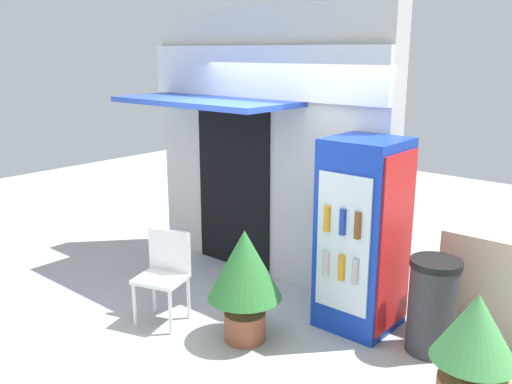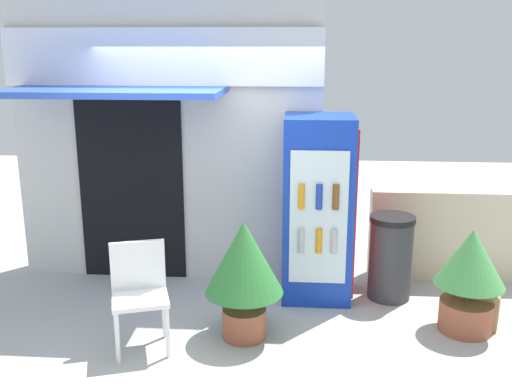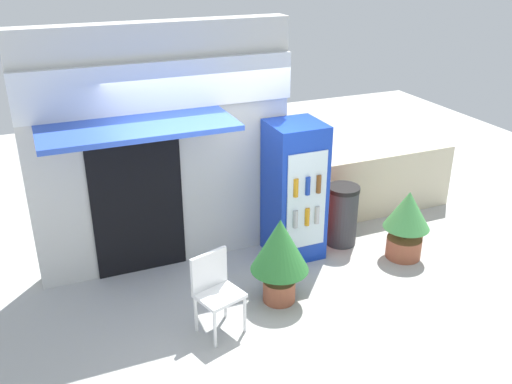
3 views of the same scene
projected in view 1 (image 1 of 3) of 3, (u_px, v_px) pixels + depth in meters
ground at (222, 322)px, 5.49m from camera, size 16.00×16.00×0.00m
storefront_building at (263, 141)px, 6.43m from camera, size 3.29×1.25×3.11m
drink_cooler at (363, 235)px, 5.22m from camera, size 0.70×0.74×1.86m
plastic_chair at (165, 269)px, 5.42m from camera, size 0.56×0.52×0.91m
potted_plant_near_shop at (245, 272)px, 5.00m from camera, size 0.69×0.69×1.08m
potted_plant_curbside at (474, 344)px, 3.97m from camera, size 0.62×0.62×0.96m
trash_bin at (433, 306)px, 4.86m from camera, size 0.45×0.45×0.87m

